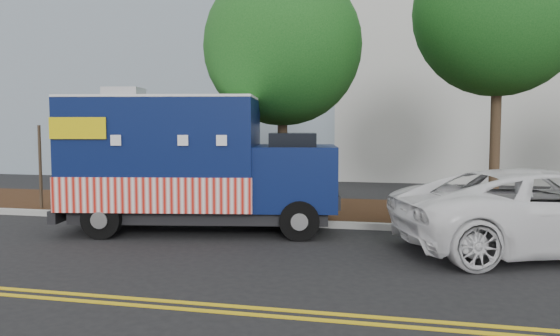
# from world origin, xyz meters

# --- Properties ---
(ground) EXTENTS (120.00, 120.00, 0.00)m
(ground) POSITION_xyz_m (0.00, 0.00, 0.00)
(ground) COLOR black
(ground) RESTS_ON ground
(curb) EXTENTS (120.00, 0.18, 0.15)m
(curb) POSITION_xyz_m (0.00, 1.40, 0.07)
(curb) COLOR #9E9E99
(curb) RESTS_ON ground
(mulch_strip) EXTENTS (120.00, 4.00, 0.15)m
(mulch_strip) POSITION_xyz_m (0.00, 3.50, 0.07)
(mulch_strip) COLOR black
(mulch_strip) RESTS_ON ground
(centerline_near) EXTENTS (120.00, 0.10, 0.01)m
(centerline_near) POSITION_xyz_m (0.00, -4.45, 0.01)
(centerline_near) COLOR gold
(centerline_near) RESTS_ON ground
(centerline_far) EXTENTS (120.00, 0.10, 0.01)m
(centerline_far) POSITION_xyz_m (0.00, -4.70, 0.01)
(centerline_far) COLOR gold
(centerline_far) RESTS_ON ground
(tree_b) EXTENTS (4.09, 4.09, 6.47)m
(tree_b) POSITION_xyz_m (1.80, 2.76, 4.42)
(tree_b) COLOR #38281C
(tree_b) RESTS_ON ground
(tree_c) EXTENTS (4.26, 4.26, 7.37)m
(tree_c) POSITION_xyz_m (7.17, 3.63, 5.23)
(tree_c) COLOR #38281C
(tree_c) RESTS_ON ground
(sign_post) EXTENTS (0.06, 0.06, 2.40)m
(sign_post) POSITION_xyz_m (-4.68, 1.71, 1.20)
(sign_post) COLOR #473828
(sign_post) RESTS_ON ground
(food_truck) EXTENTS (6.44, 3.31, 3.24)m
(food_truck) POSITION_xyz_m (0.14, 0.38, 1.47)
(food_truck) COLOR black
(food_truck) RESTS_ON ground
(white_car) EXTENTS (6.23, 4.37, 1.58)m
(white_car) POSITION_xyz_m (7.55, -0.21, 0.79)
(white_car) COLOR white
(white_car) RESTS_ON ground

